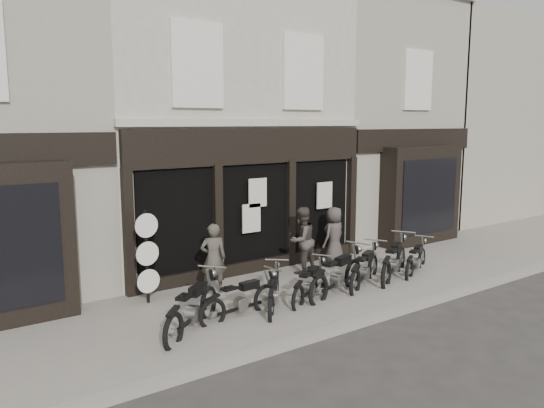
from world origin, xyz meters
TOP-DOWN VIEW (x-y plane):
  - ground_plane at (0.00, 0.00)m, footprint 90.00×90.00m
  - pavement at (0.00, 0.90)m, footprint 30.00×4.20m
  - kerb at (0.00, -1.25)m, footprint 30.00×0.25m
  - central_building at (0.00, 5.95)m, footprint 7.30×6.22m
  - neighbour_right at (6.35, 5.90)m, footprint 5.60×6.73m
  - filler_right at (14.50, 6.00)m, footprint 11.00×6.00m
  - motorcycle_0 at (-3.19, 0.31)m, footprint 1.95×1.64m
  - motorcycle_1 at (-2.06, 0.36)m, footprint 2.03×0.55m
  - motorcycle_2 at (-1.21, 0.40)m, footprint 1.47×1.65m
  - motorcycle_3 at (-0.22, 0.38)m, footprint 1.78×1.19m
  - motorcycle_4 at (0.55, 0.31)m, footprint 2.29×1.07m
  - motorcycle_5 at (1.56, 0.43)m, footprint 2.01×1.30m
  - motorcycle_6 at (2.60, 0.40)m, footprint 2.17×1.42m
  - motorcycle_7 at (3.45, 0.39)m, footprint 1.82×1.10m
  - man_left at (-1.79, 2.00)m, footprint 0.70×0.60m
  - man_centre at (0.93, 2.11)m, footprint 0.97×0.82m
  - man_right at (2.19, 2.24)m, footprint 0.89×0.69m
  - advert_sign_post at (-3.32, 2.19)m, footprint 0.54×0.34m

SIDE VIEW (x-z plane):
  - ground_plane at x=0.00m, z-range 0.00..0.00m
  - pavement at x=0.00m, z-range 0.00..0.12m
  - kerb at x=0.00m, z-range 0.00..0.13m
  - motorcycle_3 at x=-0.22m, z-range -0.10..0.84m
  - motorcycle_7 at x=3.45m, z-range -0.10..0.85m
  - motorcycle_2 at x=-1.21m, z-range -0.10..0.86m
  - motorcycle_1 at x=-2.06m, z-range -0.10..0.87m
  - motorcycle_5 at x=1.56m, z-range -0.11..0.95m
  - motorcycle_0 at x=-3.19m, z-range -0.11..0.99m
  - motorcycle_4 at x=0.55m, z-range -0.12..1.02m
  - motorcycle_6 at x=2.60m, z-range -0.12..1.02m
  - man_right at x=2.19m, z-range 0.12..1.74m
  - man_left at x=-1.79m, z-range 0.12..1.76m
  - man_centre at x=0.93m, z-range 0.12..1.87m
  - advert_sign_post at x=-3.32m, z-range -0.03..2.17m
  - neighbour_right at x=6.35m, z-range -0.13..8.21m
  - central_building at x=0.00m, z-range -0.09..8.25m
  - filler_right at x=14.50m, z-range 0.00..8.20m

